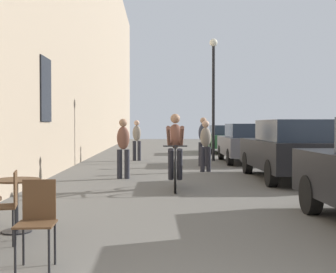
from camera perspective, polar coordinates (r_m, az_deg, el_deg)
name	(u,v)px	position (r m, az deg, el deg)	size (l,w,h in m)	color
cafe_chair_near_toward_street	(37,217)	(4.94, -15.91, -9.58)	(0.40, 0.40, 0.89)	black
cafe_table_mid	(16,194)	(6.61, -18.28, -6.77)	(0.64, 0.64, 0.72)	black
cafe_chair_mid_toward_wall	(7,202)	(5.99, -19.37, -7.66)	(0.45, 0.45, 0.89)	black
cyclist_on_bicycle	(175,153)	(10.46, 0.90, -2.08)	(0.52, 1.76, 1.74)	black
pedestrian_near	(123,145)	(12.45, -5.58, -1.05)	(0.34, 0.24, 1.62)	#26262D
pedestrian_mid	(206,143)	(14.24, 4.68, -0.80)	(0.37, 0.29, 1.59)	#26262D
pedestrian_far	(203,139)	(16.19, 4.40, -0.27)	(0.37, 0.29, 1.71)	#26262D
pedestrian_furthest	(137,138)	(18.64, -3.89, -0.17)	(0.38, 0.30, 1.64)	#26262D
street_lamp	(213,84)	(18.62, 5.66, 6.55)	(0.32, 0.32, 4.90)	black
parked_car_second	(291,149)	(12.52, 14.97, -1.50)	(1.90, 4.46, 1.58)	black
parked_car_third	(246,143)	(17.84, 9.67, -0.74)	(1.86, 4.24, 1.49)	#595960
parked_car_fourth	(224,138)	(24.11, 6.96, -0.24)	(1.76, 4.04, 1.43)	#23512D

